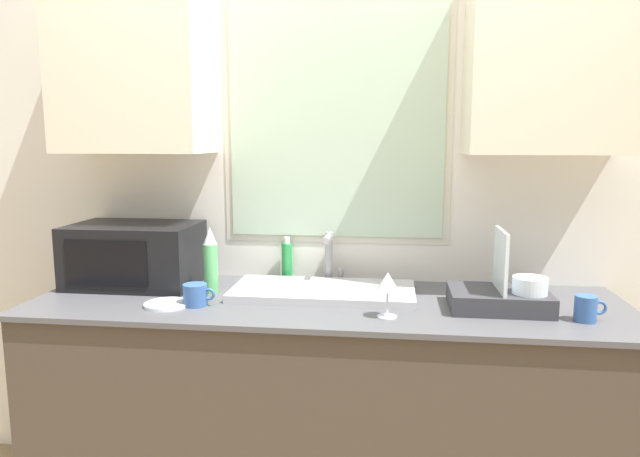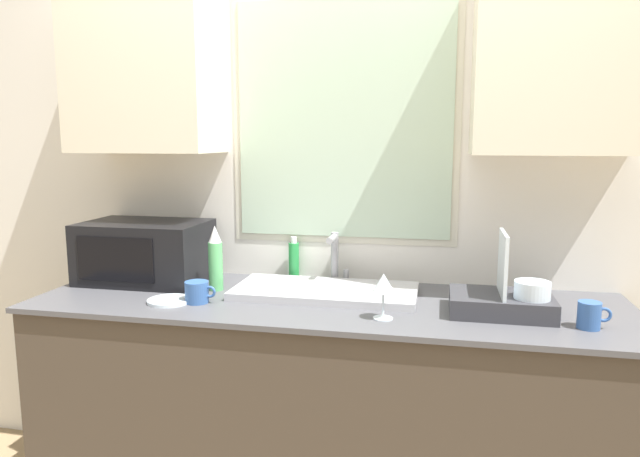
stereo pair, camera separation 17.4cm
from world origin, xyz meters
name	(u,v)px [view 1 (the left image)]	position (x,y,z in m)	size (l,w,h in m)	color
countertop	(327,410)	(0.00, 0.33, 0.45)	(2.25, 0.70, 0.90)	#42382D
wall_back	(336,161)	(0.00, 0.66, 1.41)	(6.00, 0.38, 2.60)	silver
sink_basin	(323,291)	(-0.02, 0.40, 0.92)	(0.71, 0.34, 0.03)	#B2B2B7
faucet	(330,254)	(-0.02, 0.58, 1.03)	(0.08, 0.14, 0.22)	#99999E
microwave	(135,255)	(-0.82, 0.46, 1.03)	(0.52, 0.34, 0.26)	black
dish_rack	(503,295)	(0.64, 0.29, 0.96)	(0.35, 0.24, 0.29)	#333338
spray_bottle	(211,261)	(-0.47, 0.38, 1.03)	(0.06, 0.06, 0.26)	#59B266
soap_bottle	(287,260)	(-0.21, 0.63, 0.99)	(0.05, 0.05, 0.19)	#268C3F
mug_near_sink	(196,295)	(-0.47, 0.20, 0.94)	(0.12, 0.09, 0.08)	#335999
wine_glass	(388,283)	(0.23, 0.14, 1.02)	(0.08, 0.08, 0.16)	silver
mug_by_rack	(586,308)	(0.89, 0.18, 0.95)	(0.10, 0.07, 0.09)	#335999
small_plate	(167,304)	(-0.57, 0.18, 0.91)	(0.16, 0.16, 0.01)	silver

